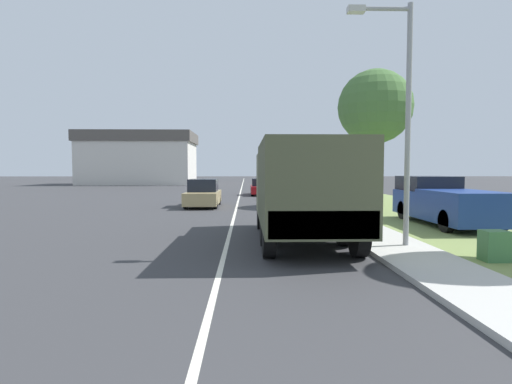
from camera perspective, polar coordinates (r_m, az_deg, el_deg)
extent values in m
plane|color=#38383A|center=(38.89, -2.21, 0.09)|extent=(180.00, 180.00, 0.00)
cube|color=silver|center=(38.89, -2.21, 0.09)|extent=(0.12, 120.00, 0.00)
cube|color=beige|center=(39.08, 4.40, 0.19)|extent=(1.80, 120.00, 0.12)
cube|color=olive|center=(39.77, 10.72, 0.12)|extent=(7.00, 120.00, 0.02)
cube|color=#606647|center=(14.25, 5.13, 1.26)|extent=(2.47, 1.93, 2.05)
cube|color=#4C5138|center=(10.83, 7.21, 1.13)|extent=(2.47, 4.97, 2.23)
cube|color=#606647|center=(8.50, 9.64, -4.65)|extent=(2.34, 0.10, 0.60)
cube|color=red|center=(8.32, 3.41, -3.38)|extent=(0.12, 0.06, 0.12)
cube|color=red|center=(8.68, 15.70, -3.23)|extent=(0.12, 0.06, 0.12)
cylinder|color=black|center=(14.15, 0.79, -3.02)|extent=(0.30, 1.14, 1.14)
cylinder|color=black|center=(14.39, 9.45, -2.96)|extent=(0.30, 1.14, 1.14)
cylinder|color=black|center=(9.59, 1.84, -5.99)|extent=(0.30, 1.14, 1.14)
cylinder|color=black|center=(9.95, 14.46, -5.76)|extent=(0.30, 1.14, 1.14)
cylinder|color=black|center=(11.07, 1.40, -4.76)|extent=(0.30, 1.14, 1.14)
cylinder|color=black|center=(11.38, 12.40, -4.61)|extent=(0.30, 1.14, 1.14)
cube|color=tan|center=(22.93, -7.54, -0.79)|extent=(1.79, 4.22, 0.69)
cube|color=black|center=(22.97, -7.53, 0.96)|extent=(1.57, 1.90, 0.71)
cylinder|color=black|center=(24.37, -9.06, -1.04)|extent=(0.20, 0.64, 0.64)
cylinder|color=black|center=(24.21, -5.33, -1.04)|extent=(0.20, 0.64, 0.64)
cylinder|color=black|center=(21.71, -10.01, -1.56)|extent=(0.20, 0.64, 0.64)
cylinder|color=black|center=(21.53, -5.82, -1.57)|extent=(0.20, 0.64, 0.64)
cube|color=maroon|center=(33.30, 0.79, 0.38)|extent=(1.79, 4.60, 0.58)
cube|color=black|center=(33.37, 0.78, 1.42)|extent=(1.57, 2.07, 0.62)
cylinder|color=black|center=(34.76, -0.61, 0.25)|extent=(0.20, 0.64, 0.64)
cylinder|color=black|center=(34.81, 2.00, 0.26)|extent=(0.20, 0.64, 0.64)
cylinder|color=black|center=(31.82, -0.54, -0.02)|extent=(0.20, 0.64, 0.64)
cylinder|color=black|center=(31.88, 2.31, -0.02)|extent=(0.20, 0.64, 0.64)
cube|color=navy|center=(16.70, 25.51, -1.77)|extent=(2.03, 5.52, 1.00)
cube|color=black|center=(18.10, 23.28, 1.16)|extent=(1.87, 2.32, 0.59)
cube|color=navy|center=(15.64, 27.48, -0.08)|extent=(2.03, 3.20, 0.12)
cylinder|color=black|center=(18.02, 20.31, -2.43)|extent=(0.24, 0.76, 0.76)
cylinder|color=black|center=(18.75, 25.42, -2.32)|extent=(0.24, 0.76, 0.76)
cylinder|color=black|center=(14.72, 25.57, -3.76)|extent=(0.24, 0.76, 0.76)
cylinder|color=black|center=(15.61, 31.46, -3.53)|extent=(0.24, 0.76, 0.76)
cylinder|color=gray|center=(11.20, 20.90, 8.81)|extent=(0.14, 0.14, 6.23)
cylinder|color=gray|center=(11.64, 17.73, 23.68)|extent=(1.40, 0.11, 0.11)
cube|color=#B2B2AD|center=(11.44, 14.10, 23.95)|extent=(0.44, 0.24, 0.16)
cylinder|color=brown|center=(24.49, 16.52, 3.54)|extent=(0.40, 0.40, 4.57)
sphere|color=#477038|center=(24.76, 16.65, 11.60)|extent=(4.30, 4.30, 4.30)
cube|color=#3D7042|center=(10.65, 30.90, -6.62)|extent=(0.55, 0.45, 0.70)
cube|color=beige|center=(60.20, -16.31, 3.89)|extent=(15.26, 9.34, 5.95)
cube|color=#514C47|center=(60.36, -16.36, 7.43)|extent=(15.87, 9.72, 1.49)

